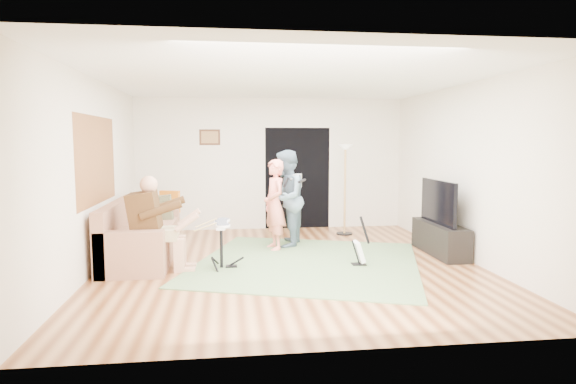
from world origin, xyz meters
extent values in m
plane|color=brown|center=(0.00, 0.00, 0.00)|extent=(6.00, 6.00, 0.00)
plane|color=white|center=(0.00, 0.00, 2.70)|extent=(6.00, 6.00, 0.00)
plane|color=#9B5D2F|center=(-2.74, 0.20, 1.55)|extent=(0.00, 2.05, 2.05)
plane|color=black|center=(0.55, 2.99, 1.05)|extent=(2.10, 0.00, 2.10)
cube|color=#3F2314|center=(-1.25, 2.99, 1.90)|extent=(0.42, 0.03, 0.32)
cube|color=#577647|center=(0.27, 0.04, 0.01)|extent=(4.07, 4.11, 0.02)
cube|color=#97664B|center=(-2.20, 0.54, 0.22)|extent=(0.90, 1.80, 0.44)
cube|color=#97664B|center=(-2.58, 0.54, 0.45)|extent=(0.17, 2.22, 0.90)
cube|color=#97664B|center=(-2.20, 1.54, 0.32)|extent=(0.90, 0.21, 0.64)
cube|color=#97664B|center=(-2.20, -0.47, 0.32)|extent=(0.90, 0.21, 0.64)
cube|color=#492D14|center=(-2.05, -0.11, 0.81)|extent=(0.38, 0.49, 0.62)
sphere|color=tan|center=(-1.98, -0.11, 1.22)|extent=(0.24, 0.24, 0.24)
cylinder|color=black|center=(-1.00, -0.11, 0.33)|extent=(0.04, 0.04, 0.62)
cube|color=white|center=(-1.00, -0.11, 0.63)|extent=(0.12, 0.62, 0.04)
imported|color=#FF816E|center=(-0.13, 1.01, 0.76)|extent=(0.49, 0.63, 1.52)
imported|color=slate|center=(0.09, 1.25, 0.84)|extent=(0.83, 0.95, 1.67)
cube|color=black|center=(1.00, -0.20, 0.01)|extent=(0.20, 0.16, 0.03)
cube|color=white|center=(1.00, -0.20, 0.21)|extent=(0.16, 0.24, 0.31)
cylinder|color=black|center=(1.08, -0.20, 0.53)|extent=(0.16, 0.04, 0.41)
cylinder|color=black|center=(1.36, 2.16, 0.01)|extent=(0.31, 0.31, 0.03)
cylinder|color=tan|center=(1.36, 2.16, 0.85)|extent=(0.04, 0.04, 1.67)
cone|color=white|center=(1.36, 2.16, 1.70)|extent=(0.28, 0.28, 0.11)
cube|color=tan|center=(-2.01, 1.74, 0.42)|extent=(0.51, 0.51, 0.04)
cube|color=orange|center=(-2.01, 1.92, 0.73)|extent=(0.38, 0.21, 0.39)
cube|color=black|center=(2.50, 0.35, 0.25)|extent=(0.40, 1.40, 0.50)
cube|color=black|center=(2.45, 0.35, 0.85)|extent=(0.06, 1.18, 0.70)
camera|label=1|loc=(-0.89, -6.93, 1.81)|focal=30.00mm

